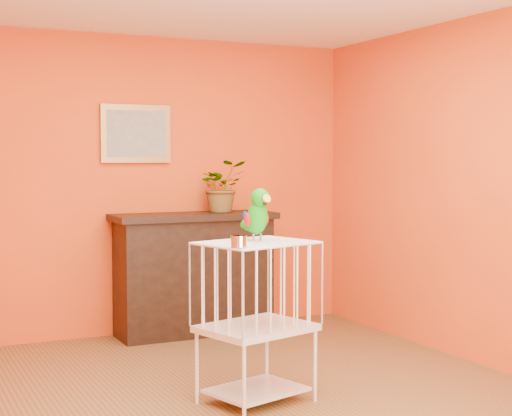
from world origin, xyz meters
TOP-DOWN VIEW (x-y plane):
  - ground at (0.00, 0.00)m, footprint 4.50×4.50m
  - room_shell at (0.00, 0.00)m, footprint 4.50×4.50m
  - console_cabinet at (0.45, 2.00)m, footprint 1.43×0.51m
  - potted_plant at (0.72, 2.02)m, footprint 0.45×0.49m
  - framed_picture at (0.00, 2.22)m, footprint 0.62×0.04m
  - birdcage at (0.10, 0.01)m, footprint 0.77×0.67m
  - feed_cup at (-0.13, -0.24)m, footprint 0.10×0.10m
  - parrot at (0.14, 0.08)m, footprint 0.17×0.30m

SIDE VIEW (x-z plane):
  - ground at x=0.00m, z-range 0.00..0.00m
  - birdcage at x=0.10m, z-range 0.02..1.03m
  - console_cabinet at x=0.45m, z-range 0.00..1.06m
  - feed_cup at x=-0.13m, z-range 1.02..1.09m
  - parrot at x=0.14m, z-range 1.02..1.35m
  - potted_plant at x=0.72m, z-range 1.06..1.42m
  - room_shell at x=0.00m, z-range -0.67..3.83m
  - framed_picture at x=0.00m, z-range 1.50..2.00m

